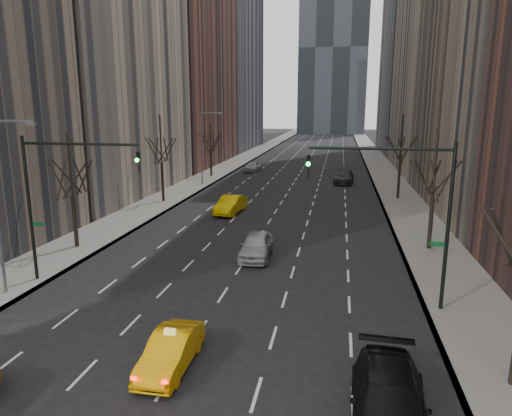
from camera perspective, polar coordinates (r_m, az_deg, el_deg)
The scene contains 19 objects.
sidewalk_left at distance 82.19m, azimuth -2.32°, elevation 5.82°, with size 4.50×320.00×0.15m, color slate.
sidewalk_right at distance 80.46m, azimuth 15.03°, elevation 5.26°, with size 4.50×320.00×0.15m, color slate.
bld_left_far at distance 81.34m, azimuth -9.96°, elevation 21.08°, with size 14.00×28.00×44.00m, color brown.
bld_left_deep at distance 110.98m, azimuth -4.33°, elevation 23.05°, with size 14.00×30.00×60.00m, color slate.
bld_right_deep at distance 107.57m, azimuth 20.20°, elevation 22.16°, with size 14.00×30.00×58.00m, color slate.
tree_lw_b at distance 33.36m, azimuth -21.94°, elevation 1.41°, with size 3.36×3.50×7.82m.
tree_lw_c at distance 47.43m, azimuth -11.69°, elevation 5.49°, with size 3.36×3.50×8.74m.
tree_lw_d at distance 64.42m, azimuth -5.67°, elevation 7.04°, with size 3.36×3.50×7.36m.
tree_rw_b at distance 32.78m, azimuth 21.24°, elevation 1.28°, with size 3.36×3.50×7.82m.
tree_rw_c at distance 50.33m, azimuth 17.57°, elevation 5.56°, with size 3.36×3.50×8.74m.
traffic_mast_left at distance 26.56m, azimuth -23.78°, elevation 2.50°, with size 6.69×0.39×8.00m.
traffic_mast_right at distance 22.27m, azimuth 18.91°, elevation 1.15°, with size 6.69×0.39×8.00m.
streetlight_far at distance 57.23m, azimuth -6.53°, elevation 8.41°, with size 2.83×0.22×9.00m.
taxi_sedan at distance 18.17m, azimuth -10.61°, elevation -17.16°, with size 1.44×4.13×1.36m, color #F7A805.
silver_sedan_ahead at distance 29.78m, azimuth 0.03°, elevation -4.70°, with size 1.91×4.74×1.61m, color #9DA0A4.
parked_suv_black at distance 15.60m, azimuth 16.25°, elevation -22.35°, with size 2.31×5.68×1.65m, color black.
far_taxi at distance 42.15m, azimuth -3.20°, elevation 0.42°, with size 1.71×4.91×1.62m, color yellow.
far_suv_grey at distance 60.24m, azimuth 10.93°, elevation 3.90°, with size 2.36×5.81×1.69m, color #2C2C31.
far_car_white at distance 69.64m, azimuth -0.45°, elevation 5.19°, with size 1.81×4.49×1.53m, color #B9B9B9.
Camera 1 is at (5.74, -9.63, 9.61)m, focal length 32.00 mm.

